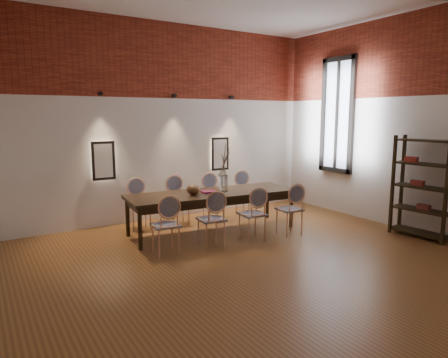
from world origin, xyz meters
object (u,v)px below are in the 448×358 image
chair_far_b (178,201)px  bowl (193,190)px  chair_near_c (252,214)px  book (209,192)px  dining_table (213,212)px  chair_far_d (246,194)px  chair_near_b (211,219)px  chair_far_a (139,205)px  vase (224,183)px  shelving_rack (423,187)px  chair_far_c (214,197)px  chair_near_a (166,225)px  chair_near_d (289,209)px

chair_far_b → bowl: bearing=89.3°
chair_near_c → book: 0.95m
dining_table → chair_far_d: chair_far_d is taller
chair_near_b → chair_far_a: (-0.63, 1.63, 0.00)m
chair_far_a → chair_far_d: same height
chair_far_b → bowl: chair_far_b is taller
vase → book: vase is taller
chair_near_c → chair_far_a: (-1.41, 1.71, 0.00)m
vase → chair_far_a: bearing=145.7°
chair_near_b → vase: size_ratio=3.13×
bowl → shelving_rack: size_ratio=0.13×
vase → bowl: vase is taller
bowl → shelving_rack: shelving_rack is taller
chair_far_c → book: 0.96m
chair_far_b → chair_near_c: bearing=116.5°
chair_near_a → vase: vase is taller
chair_near_a → chair_far_c: size_ratio=1.00×
chair_far_c → book: (-0.54, -0.74, 0.30)m
chair_near_c → chair_far_c: (0.15, 1.56, 0.00)m
dining_table → chair_near_b: chair_near_b is taller
chair_near_a → shelving_rack: shelving_rack is taller
chair_near_a → chair_far_d: bearing=33.7°
chair_near_d → chair_far_c: size_ratio=1.00×
chair_near_d → chair_far_d: (0.15, 1.56, 0.00)m
chair_far_b → bowl: (-0.09, -0.83, 0.37)m
chair_far_b → shelving_rack: (3.29, -3.06, 0.43)m
bowl → chair_far_b: bearing=83.9°
dining_table → chair_far_c: (0.46, 0.74, 0.09)m
chair_near_a → chair_near_b: 0.78m
dining_table → chair_near_d: bearing=-33.7°
chair_far_b → chair_far_d: (1.56, -0.15, 0.00)m
dining_table → vase: size_ratio=10.43×
shelving_rack → chair_far_a: bearing=137.4°
dining_table → vase: 0.58m
chair_far_a → vase: vase is taller
chair_near_c → book: chair_near_c is taller
chair_near_b → chair_far_c: bearing=63.5°
chair_far_b → vase: bearing=128.9°
book → shelving_rack: shelving_rack is taller
shelving_rack → chair_far_b: bearing=132.0°
chair_near_a → bowl: (0.84, 0.66, 0.37)m
dining_table → shelving_rack: 3.77m
chair_far_a → shelving_rack: bearing=147.8°
chair_near_d → book: (-1.17, 0.89, 0.30)m
chair_far_a → chair_far_c: bearing=-180.0°
chair_near_d → chair_far_a: 2.82m
dining_table → chair_far_d: (1.24, 0.67, 0.09)m
chair_near_c → vase: size_ratio=3.13×
bowl → chair_near_d: bearing=-30.3°
dining_table → chair_far_b: (-0.32, 0.82, 0.09)m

